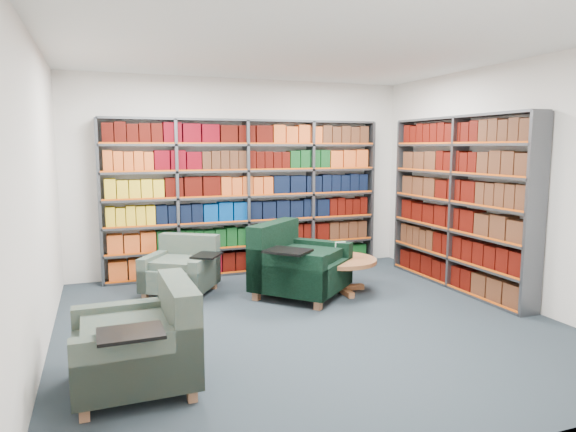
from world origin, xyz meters
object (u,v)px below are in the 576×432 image
object	(u,v)px
chair_teal_left	(183,270)
chair_green_right	(294,266)
coffee_table	(340,265)
chair_teal_front	(146,346)

from	to	relation	value
chair_teal_left	chair_green_right	world-z (taller)	chair_green_right
chair_teal_left	chair_green_right	distance (m)	1.41
chair_green_right	coffee_table	size ratio (longest dim) A/B	1.52
chair_teal_left	chair_green_right	size ratio (longest dim) A/B	0.77
chair_green_right	chair_teal_front	size ratio (longest dim) A/B	1.33
chair_teal_left	chair_teal_front	xyz separation A→B (m)	(-0.66, -2.50, 0.04)
chair_green_right	coffee_table	distance (m)	0.60
chair_green_right	coffee_table	xyz separation A→B (m)	(0.60, -0.07, -0.02)
chair_teal_left	coffee_table	bearing A→B (deg)	-19.46
chair_teal_left	coffee_table	xyz separation A→B (m)	(1.87, -0.66, 0.06)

